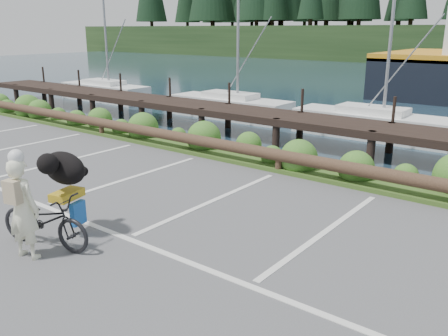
# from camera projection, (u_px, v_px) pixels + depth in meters

# --- Properties ---
(ground) EXTENTS (72.00, 72.00, 0.00)m
(ground) POSITION_uv_depth(u_px,v_px,m) (144.00, 231.00, 8.52)
(ground) COLOR #4C4D4F
(vegetation_strip) EXTENTS (34.00, 1.60, 0.10)m
(vegetation_strip) POSITION_uv_depth(u_px,v_px,m) (292.00, 164.00, 12.53)
(vegetation_strip) COLOR #3D5B21
(vegetation_strip) RESTS_ON ground
(log_rail) EXTENTS (32.00, 0.30, 0.60)m
(log_rail) POSITION_uv_depth(u_px,v_px,m) (278.00, 172.00, 12.01)
(log_rail) COLOR #443021
(log_rail) RESTS_ON ground
(bicycle) EXTENTS (1.87, 1.03, 0.93)m
(bicycle) POSITION_uv_depth(u_px,v_px,m) (45.00, 220.00, 7.80)
(bicycle) COLOR black
(bicycle) RESTS_ON ground
(cyclist) EXTENTS (0.67, 0.52, 1.63)m
(cyclist) POSITION_uv_depth(u_px,v_px,m) (23.00, 209.00, 7.34)
(cyclist) COLOR #F3F3CE
(cyclist) RESTS_ON ground
(dog) EXTENTS (0.70, 1.07, 0.57)m
(dog) POSITION_uv_depth(u_px,v_px,m) (64.00, 168.00, 8.09)
(dog) COLOR black
(dog) RESTS_ON bicycle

